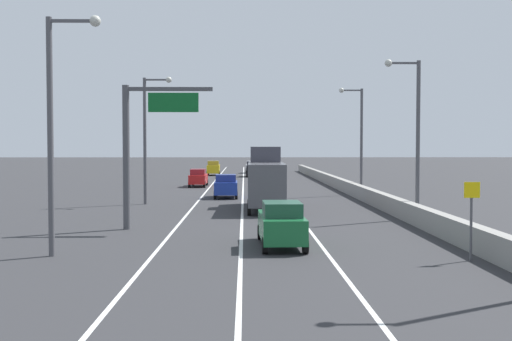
% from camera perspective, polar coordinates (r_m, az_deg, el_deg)
% --- Properties ---
extents(ground_plane, '(320.00, 320.00, 0.00)m').
position_cam_1_polar(ground_plane, '(69.81, 0.46, -1.28)').
color(ground_plane, '#2D2D30').
extents(lane_stripe_left, '(0.16, 130.00, 0.00)m').
position_cam_1_polar(lane_stripe_left, '(60.92, -4.50, -1.81)').
color(lane_stripe_left, silver).
rests_on(lane_stripe_left, ground_plane).
extents(lane_stripe_center, '(0.16, 130.00, 0.00)m').
position_cam_1_polar(lane_stripe_center, '(60.81, -1.20, -1.81)').
color(lane_stripe_center, silver).
rests_on(lane_stripe_center, ground_plane).
extents(lane_stripe_right, '(0.16, 130.00, 0.00)m').
position_cam_1_polar(lane_stripe_right, '(60.90, 2.10, -1.81)').
color(lane_stripe_right, silver).
rests_on(lane_stripe_right, ground_plane).
extents(jersey_barrier_right, '(0.60, 120.00, 1.10)m').
position_cam_1_polar(jersey_barrier_right, '(46.78, 10.66, -2.42)').
color(jersey_barrier_right, gray).
rests_on(jersey_barrier_right, ground_plane).
extents(overhead_sign_gantry, '(4.68, 0.36, 7.50)m').
position_cam_1_polar(overhead_sign_gantry, '(32.84, -10.56, 2.88)').
color(overhead_sign_gantry, '#47474C').
rests_on(overhead_sign_gantry, ground_plane).
extents(speed_advisory_sign, '(0.60, 0.11, 3.00)m').
position_cam_1_polar(speed_advisory_sign, '(24.93, 19.14, -3.84)').
color(speed_advisory_sign, '#4C4C51').
rests_on(speed_advisory_sign, ground_plane).
extents(lamp_post_right_second, '(2.14, 0.44, 9.45)m').
position_cam_1_polar(lamp_post_right_second, '(38.02, 14.24, 3.88)').
color(lamp_post_right_second, '#4C4C51').
rests_on(lamp_post_right_second, ground_plane).
extents(lamp_post_right_third, '(2.14, 0.44, 9.45)m').
position_cam_1_polar(lamp_post_right_third, '(55.70, 9.37, 3.40)').
color(lamp_post_right_third, '#4C4C51').
rests_on(lamp_post_right_third, ground_plane).
extents(lamp_post_left_near, '(2.14, 0.44, 9.45)m').
position_cam_1_polar(lamp_post_left_near, '(25.66, -17.77, 4.63)').
color(lamp_post_left_near, '#4C4C51').
rests_on(lamp_post_left_near, ground_plane).
extents(lamp_post_left_mid, '(2.14, 0.44, 9.45)m').
position_cam_1_polar(lamp_post_left_mid, '(46.85, -9.83, 3.61)').
color(lamp_post_left_mid, '#4C4C51').
rests_on(lamp_post_left_mid, ground_plane).
extents(car_yellow_0, '(1.93, 4.09, 2.12)m').
position_cam_1_polar(car_yellow_0, '(91.27, -3.92, 0.22)').
color(car_yellow_0, gold).
rests_on(car_yellow_0, ground_plane).
extents(car_blue_1, '(2.00, 4.07, 1.97)m').
position_cam_1_polar(car_blue_1, '(51.99, -2.77, -1.44)').
color(car_blue_1, '#1E389E').
rests_on(car_blue_1, ground_plane).
extents(car_white_2, '(1.96, 4.68, 1.94)m').
position_cam_1_polar(car_white_2, '(98.47, -0.39, 0.33)').
color(car_white_2, white).
rests_on(car_white_2, ground_plane).
extents(car_green_3, '(1.97, 4.82, 1.97)m').
position_cam_1_polar(car_green_3, '(27.00, 2.33, -4.91)').
color(car_green_3, '#196033').
rests_on(car_green_3, ground_plane).
extents(car_black_4, '(1.91, 4.59, 2.14)m').
position_cam_1_polar(car_black_4, '(87.21, -0.29, 0.13)').
color(car_black_4, black).
rests_on(car_black_4, ground_plane).
extents(car_red_5, '(1.82, 4.72, 1.88)m').
position_cam_1_polar(car_red_5, '(66.42, -5.31, -0.66)').
color(car_red_5, red).
rests_on(car_red_5, ground_plane).
extents(box_truck, '(2.58, 8.93, 4.29)m').
position_cam_1_polar(box_truck, '(42.71, 0.91, -0.93)').
color(box_truck, '#4C4C51').
rests_on(box_truck, ground_plane).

